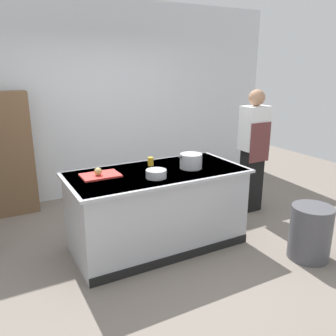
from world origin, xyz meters
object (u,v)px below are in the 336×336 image
object	(u,v)px
stock_pot	(191,161)
onion	(98,172)
juice_cup	(151,162)
person_chef	(253,148)
trash_bin	(310,232)
mixing_bowl	(156,174)

from	to	relation	value
stock_pot	onion	bearing A→B (deg)	169.98
juice_cup	person_chef	xyz separation A→B (m)	(1.61, 0.05, -0.04)
juice_cup	trash_bin	distance (m)	1.92
onion	person_chef	xyz separation A→B (m)	(2.28, 0.18, -0.05)
stock_pot	mixing_bowl	world-z (taller)	stock_pot
mixing_bowl	juice_cup	distance (m)	0.46
onion	stock_pot	size ratio (longest dim) A/B	0.26
mixing_bowl	trash_bin	world-z (taller)	mixing_bowl
mixing_bowl	trash_bin	distance (m)	1.78
onion	juice_cup	xyz separation A→B (m)	(0.67, 0.13, -0.01)
trash_bin	person_chef	world-z (taller)	person_chef
juice_cup	person_chef	world-z (taller)	person_chef
stock_pot	trash_bin	world-z (taller)	stock_pot
onion	juice_cup	world-z (taller)	onion
mixing_bowl	juice_cup	world-z (taller)	juice_cup
stock_pot	mixing_bowl	xyz separation A→B (m)	(-0.51, -0.13, -0.04)
stock_pot	person_chef	world-z (taller)	person_chef
stock_pot	juice_cup	size ratio (longest dim) A/B	3.16
stock_pot	person_chef	size ratio (longest dim) A/B	0.18
trash_bin	mixing_bowl	bearing A→B (deg)	149.65
stock_pot	mixing_bowl	bearing A→B (deg)	-165.91
stock_pot	juice_cup	bearing A→B (deg)	139.18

